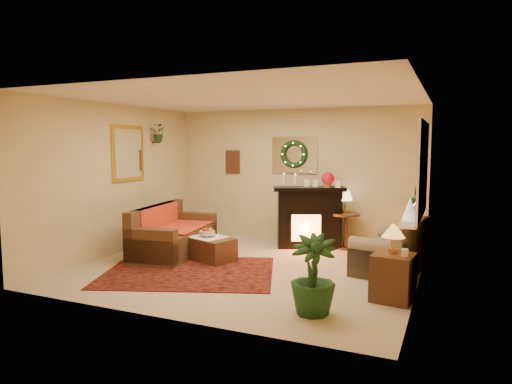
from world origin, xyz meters
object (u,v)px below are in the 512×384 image
at_px(loveseat, 391,244).
at_px(side_table_round, 346,231).
at_px(fireplace, 309,218).
at_px(end_table_square, 393,279).
at_px(sofa, 175,229).
at_px(coffee_table, 208,247).

xyz_separation_m(loveseat, side_table_round, (-0.95, 1.21, -0.09)).
distance_m(fireplace, loveseat, 1.92).
distance_m(fireplace, end_table_square, 3.02).
relative_size(fireplace, end_table_square, 2.01).
distance_m(sofa, side_table_round, 3.09).
relative_size(fireplace, loveseat, 0.86).
height_order(loveseat, end_table_square, loveseat).
bearing_deg(side_table_round, loveseat, -51.87).
bearing_deg(coffee_table, sofa, -171.97).
xyz_separation_m(sofa, end_table_square, (3.81, -1.00, -0.16)).
height_order(sofa, fireplace, fireplace).
bearing_deg(loveseat, side_table_round, 141.25).
height_order(sofa, loveseat, sofa).
height_order(side_table_round, coffee_table, side_table_round).
relative_size(side_table_round, coffee_table, 0.73).
distance_m(fireplace, coffee_table, 2.04).
relative_size(loveseat, coffee_table, 1.50).
distance_m(sofa, fireplace, 2.46).
distance_m(side_table_round, coffee_table, 2.57).
xyz_separation_m(loveseat, end_table_square, (0.20, -1.35, -0.15)).
height_order(fireplace, side_table_round, fireplace).
bearing_deg(side_table_round, fireplace, -166.94).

